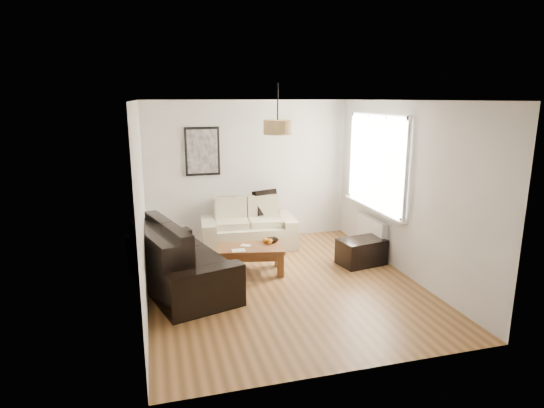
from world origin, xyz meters
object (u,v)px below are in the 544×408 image
object	(u,v)px
sofa_leather	(180,258)
ottoman	(361,252)
loveseat_cream	(248,224)
coffee_table	(250,259)

from	to	relation	value
sofa_leather	ottoman	distance (m)	2.89
loveseat_cream	sofa_leather	bearing A→B (deg)	-126.50
loveseat_cream	coffee_table	distance (m)	1.28
loveseat_cream	ottoman	xyz separation A→B (m)	(1.57, -1.37, -0.21)
coffee_table	loveseat_cream	bearing A→B (deg)	79.12
loveseat_cream	ottoman	world-z (taller)	loveseat_cream
loveseat_cream	coffee_table	bearing A→B (deg)	-96.76
sofa_leather	ottoman	bearing A→B (deg)	-103.35
loveseat_cream	sofa_leather	distance (m)	2.01
sofa_leather	coffee_table	bearing A→B (deg)	-91.60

